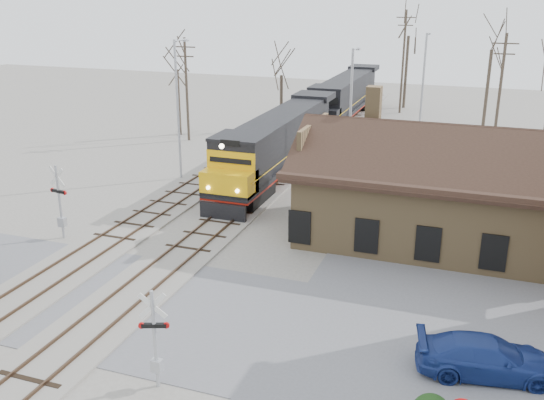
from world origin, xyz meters
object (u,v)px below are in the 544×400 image
at_px(locomotive_lead, 277,144).
at_px(parked_car, 487,357).
at_px(locomotive_trailing, 344,97).
at_px(depot, 438,197).

xyz_separation_m(locomotive_lead, parked_car, (14.94, -20.41, -1.71)).
distance_m(locomotive_lead, locomotive_trailing, 21.05).
xyz_separation_m(depot, locomotive_lead, (-11.99, 8.23, 0.02)).
bearing_deg(locomotive_trailing, depot, -67.73).
height_order(locomotive_lead, locomotive_trailing, locomotive_lead).
bearing_deg(locomotive_trailing, parked_car, -70.19).
relative_size(locomotive_lead, parked_car, 4.24).
bearing_deg(locomotive_trailing, locomotive_lead, -90.00).
bearing_deg(locomotive_lead, depot, -34.47).
height_order(depot, locomotive_trailing, depot).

